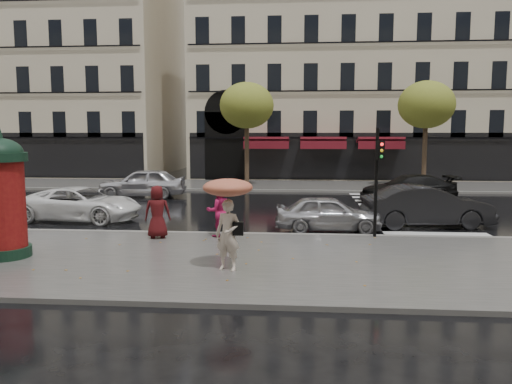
# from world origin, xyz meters

# --- Properties ---
(ground) EXTENTS (160.00, 160.00, 0.00)m
(ground) POSITION_xyz_m (0.00, 0.00, 0.00)
(ground) COLOR black
(ground) RESTS_ON ground
(near_sidewalk) EXTENTS (90.00, 7.00, 0.12)m
(near_sidewalk) POSITION_xyz_m (0.00, -0.50, 0.06)
(near_sidewalk) COLOR #474744
(near_sidewalk) RESTS_ON ground
(far_sidewalk) EXTENTS (90.00, 6.00, 0.12)m
(far_sidewalk) POSITION_xyz_m (0.00, 19.00, 0.06)
(far_sidewalk) COLOR #474744
(far_sidewalk) RESTS_ON ground
(near_kerb) EXTENTS (90.00, 0.25, 0.14)m
(near_kerb) POSITION_xyz_m (0.00, 3.00, 0.07)
(near_kerb) COLOR slate
(near_kerb) RESTS_ON ground
(far_kerb) EXTENTS (90.00, 0.25, 0.14)m
(far_kerb) POSITION_xyz_m (0.00, 16.00, 0.07)
(far_kerb) COLOR slate
(far_kerb) RESTS_ON ground
(zebra_crossing) EXTENTS (3.60, 11.75, 0.01)m
(zebra_crossing) POSITION_xyz_m (6.00, 9.60, 0.01)
(zebra_crossing) COLOR silver
(zebra_crossing) RESTS_ON ground
(bldg_far_corner) EXTENTS (26.00, 14.00, 22.90)m
(bldg_far_corner) POSITION_xyz_m (6.00, 30.00, 11.31)
(bldg_far_corner) COLOR #B7A88C
(bldg_far_corner) RESTS_ON ground
(bldg_far_left) EXTENTS (24.00, 14.00, 22.90)m
(bldg_far_left) POSITION_xyz_m (-22.00, 30.00, 11.31)
(bldg_far_left) COLOR #B7A88C
(bldg_far_left) RESTS_ON ground
(tree_far_left) EXTENTS (3.40, 3.40, 6.64)m
(tree_far_left) POSITION_xyz_m (-2.00, 18.00, 5.17)
(tree_far_left) COLOR #38281C
(tree_far_left) RESTS_ON ground
(tree_far_right) EXTENTS (3.40, 3.40, 6.64)m
(tree_far_right) POSITION_xyz_m (9.00, 18.00, 5.17)
(tree_far_right) COLOR #38281C
(tree_far_right) RESTS_ON ground
(woman_umbrella) EXTENTS (1.22, 1.22, 2.35)m
(woman_umbrella) POSITION_xyz_m (-0.52, -1.55, 1.67)
(woman_umbrella) COLOR beige
(woman_umbrella) RESTS_ON near_sidewalk
(woman_red) EXTENTS (0.99, 0.89, 1.68)m
(woman_red) POSITION_xyz_m (-1.36, 2.40, 0.96)
(woman_red) COLOR #AB1549
(woman_red) RESTS_ON near_sidewalk
(man_burgundy) EXTENTS (0.92, 0.69, 1.70)m
(man_burgundy) POSITION_xyz_m (-3.30, 2.03, 0.97)
(man_burgundy) COLOR #450D10
(man_burgundy) RESTS_ON near_sidewalk
(morris_column) EXTENTS (1.35, 1.35, 3.65)m
(morris_column) POSITION_xyz_m (-6.75, -0.74, 1.87)
(morris_column) COLOR black
(morris_column) RESTS_ON near_sidewalk
(traffic_light) EXTENTS (0.26, 0.35, 3.52)m
(traffic_light) POSITION_xyz_m (3.74, 2.74, 2.25)
(traffic_light) COLOR black
(traffic_light) RESTS_ON near_sidewalk
(car_silver) EXTENTS (3.80, 1.60, 1.28)m
(car_silver) POSITION_xyz_m (2.29, 4.20, 0.64)
(car_silver) COLOR #B2B2B7
(car_silver) RESTS_ON ground
(car_darkgrey) EXTENTS (4.85, 2.16, 1.55)m
(car_darkgrey) POSITION_xyz_m (5.99, 5.33, 0.77)
(car_darkgrey) COLOR black
(car_darkgrey) RESTS_ON ground
(car_white) EXTENTS (5.05, 2.69, 1.35)m
(car_white) POSITION_xyz_m (-7.44, 5.53, 0.67)
(car_white) COLOR white
(car_white) RESTS_ON ground
(car_black) EXTENTS (4.98, 2.48, 1.39)m
(car_black) POSITION_xyz_m (6.76, 12.06, 0.69)
(car_black) COLOR black
(car_black) RESTS_ON ground
(car_far_silver) EXTENTS (4.80, 2.25, 1.59)m
(car_far_silver) POSITION_xyz_m (-7.19, 12.83, 0.79)
(car_far_silver) COLOR silver
(car_far_silver) RESTS_ON ground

